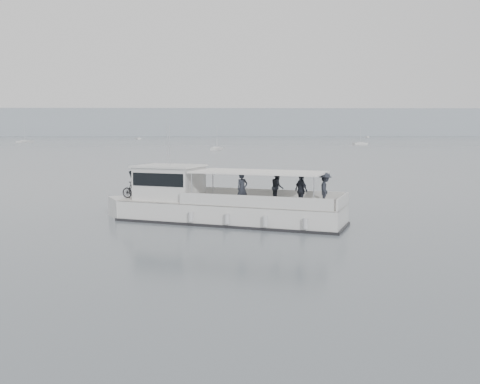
{
  "coord_description": "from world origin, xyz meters",
  "views": [
    {
      "loc": [
        3.09,
        -24.5,
        4.72
      ],
      "look_at": [
        3.7,
        2.93,
        1.6
      ],
      "focal_mm": 40.0,
      "sensor_mm": 36.0,
      "label": 1
    }
  ],
  "objects": [
    {
      "name": "headland",
      "position": [
        0.0,
        560.0,
        14.0
      ],
      "size": [
        1400.0,
        90.0,
        28.0
      ],
      "primitive_type": "cube",
      "color": "#939EA8",
      "rests_on": "ground"
    },
    {
      "name": "moored_fleet",
      "position": [
        -69.12,
        206.88,
        0.36
      ],
      "size": [
        372.06,
        361.59,
        10.48
      ],
      "color": "silver",
      "rests_on": "ground"
    },
    {
      "name": "tour_boat",
      "position": [
        2.11,
        3.36,
        0.92
      ],
      "size": [
        13.03,
        7.34,
        5.6
      ],
      "rotation": [
        0.0,
        0.0,
        -0.37
      ],
      "color": "silver",
      "rests_on": "ground"
    },
    {
      "name": "ground",
      "position": [
        0.0,
        0.0,
        0.0
      ],
      "size": [
        1400.0,
        1400.0,
        0.0
      ],
      "primitive_type": "plane",
      "color": "slate",
      "rests_on": "ground"
    }
  ]
}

